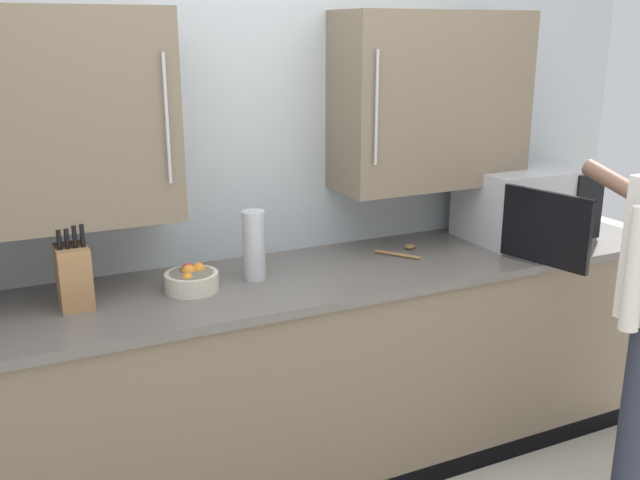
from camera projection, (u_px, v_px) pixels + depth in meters
back_wall_tiled at (249, 135)px, 2.98m from camera, size 4.00×0.44×2.79m
counter_unit at (282, 382)px, 2.97m from camera, size 3.64×0.67×0.92m
microwave_oven at (522, 204)px, 3.35m from camera, size 0.57×0.79×0.33m
wooden_spoon at (404, 250)px, 3.17m from camera, size 0.22×0.21×0.02m
thermos_flask at (254, 245)px, 2.80m from camera, size 0.09×0.09×0.28m
knife_block at (74, 276)px, 2.52m from camera, size 0.11×0.15×0.30m
fruit_bowl at (192, 279)px, 2.70m from camera, size 0.20×0.20×0.10m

